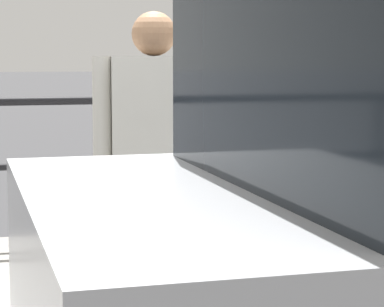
% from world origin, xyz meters
% --- Properties ---
extents(sidewalk_curb, '(36.00, 2.91, 0.15)m').
position_xyz_m(sidewalk_curb, '(0.00, 1.46, 0.08)').
color(sidewalk_curb, gray).
rests_on(sidewalk_curb, ground).
extents(parking_meter, '(0.17, 0.18, 1.52)m').
position_xyz_m(parking_meter, '(0.39, 0.39, 1.26)').
color(parking_meter, slate).
rests_on(parking_meter, sidewalk_curb).
extents(pedestrian_at_meter, '(0.64, 0.48, 1.58)m').
position_xyz_m(pedestrian_at_meter, '(-0.16, 0.45, 1.04)').
color(pedestrian_at_meter, slate).
rests_on(pedestrian_at_meter, sidewalk_curb).
extents(background_railing, '(24.06, 0.06, 1.07)m').
position_xyz_m(background_railing, '(-0.00, 2.63, 0.91)').
color(background_railing, black).
rests_on(background_railing, sidewalk_curb).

